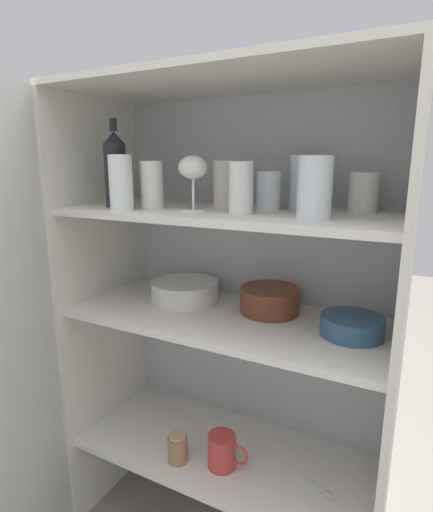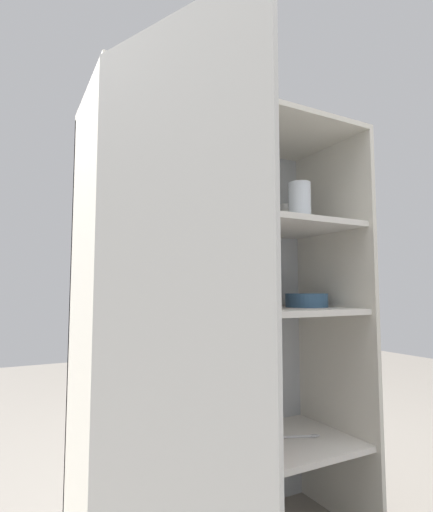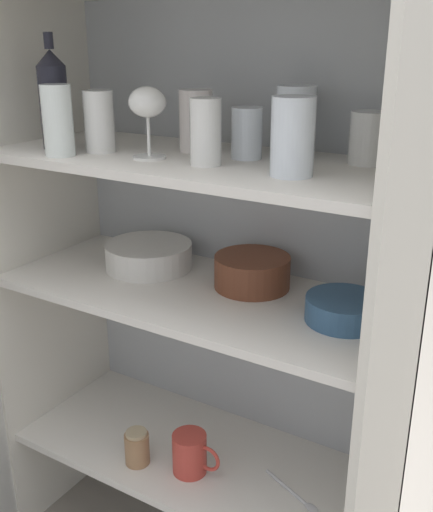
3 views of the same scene
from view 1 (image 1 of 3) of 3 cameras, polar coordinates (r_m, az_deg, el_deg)
The scene contains 24 objects.
cupboard_back_panel at distance 1.37m, azimuth 5.01°, elevation -8.23°, with size 0.95×0.02×1.40m, color #B2B7BC.
cupboard_side_left at distance 1.45m, azimuth -15.56°, elevation -7.46°, with size 0.02×0.42×1.40m, color silver.
cupboard_side_right at distance 1.10m, azimuth 24.28°, elevation -14.94°, with size 0.02×0.42×1.40m, color silver.
cupboard_top_panel at distance 1.12m, azimuth 1.43°, elevation 23.94°, with size 0.95×0.42×0.02m, color silver.
shelf_board_lower at distance 1.41m, azimuth 1.16°, elevation -26.21°, with size 0.91×0.39×0.02m, color silver.
shelf_board_middle at distance 1.18m, azimuth 1.26°, elevation -8.83°, with size 0.91×0.39×0.02m, color silver.
shelf_board_upper at distance 1.10m, azimuth 1.33°, elevation 6.07°, with size 0.91×0.39×0.02m, color silver.
cupboard_door at distance 1.14m, azimuth -27.16°, elevation -14.38°, with size 0.21×0.44×1.40m.
tumbler_glass_0 at distance 1.15m, azimuth -9.21°, elevation 9.99°, with size 0.07×0.07×0.13m.
tumbler_glass_1 at distance 0.95m, azimuth 13.88°, elevation 9.49°, with size 0.08×0.08×0.14m.
tumbler_glass_2 at distance 1.11m, azimuth 20.25°, elevation 8.52°, with size 0.08×0.08×0.10m.
tumbler_glass_3 at distance 1.13m, azimuth 12.49°, elevation 10.16°, with size 0.08×0.08×0.15m.
tumbler_glass_4 at distance 1.16m, azimuth 1.36°, elevation 10.19°, with size 0.07×0.07×0.13m.
tumbler_glass_5 at distance 1.01m, azimuth 3.51°, elevation 9.68°, with size 0.06×0.06×0.13m.
tumbler_glass_6 at distance 1.12m, azimuth -13.49°, elevation 10.12°, with size 0.06×0.06×0.15m.
tumbler_glass_7 at distance 1.09m, azimuth 7.45°, elevation 9.18°, with size 0.06×0.06×0.10m.
wine_glass_0 at distance 1.07m, azimuth -3.40°, elevation 12.08°, with size 0.08×0.08×0.15m.
wine_bottle at distance 1.22m, azimuth -14.23°, elevation 11.94°, with size 0.06×0.06×0.25m.
plate_stack_white at distance 1.29m, azimuth -4.52°, elevation -4.96°, with size 0.22×0.22×0.06m.
mixing_bowl_large at distance 1.19m, azimuth 7.62°, elevation -6.11°, with size 0.17×0.17×0.07m.
serving_bowl_small at distance 1.09m, azimuth 18.79°, elevation -9.28°, with size 0.16×0.16×0.05m.
coffee_mug_primary at distance 1.32m, azimuth 0.88°, elevation -26.09°, with size 0.13×0.08×0.10m.
storage_jar at distance 1.35m, azimuth -5.56°, elevation -25.60°, with size 0.06×0.06×0.09m.
serving_spoon at distance 1.32m, azimuth 13.46°, elevation -29.00°, with size 0.16×0.08×0.01m.
Camera 1 is at (0.48, -0.79, 1.19)m, focal length 28.00 mm.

